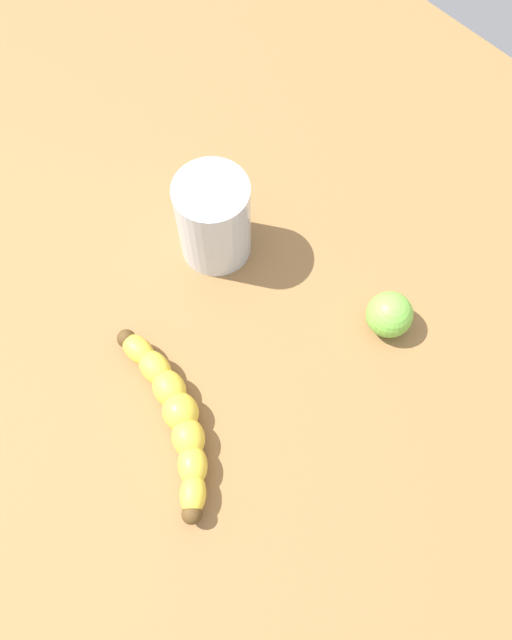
# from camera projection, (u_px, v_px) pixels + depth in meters

# --- Properties ---
(wooden_tabletop) EXTENTS (1.20, 1.20, 0.03)m
(wooden_tabletop) POSITION_uv_depth(u_px,v_px,m) (140.00, 334.00, 0.70)
(wooden_tabletop) COLOR olive
(wooden_tabletop) RESTS_ON ground
(banana) EXTENTS (0.09, 0.20, 0.04)m
(banana) POSITION_uv_depth(u_px,v_px,m) (174.00, 415.00, 0.63)
(banana) COLOR yellow
(banana) RESTS_ON wooden_tabletop
(smoothie_glass) EXTENTS (0.08, 0.08, 0.11)m
(smoothie_glass) POSITION_uv_depth(u_px,v_px,m) (214.00, 222.00, 0.68)
(smoothie_glass) COLOR silver
(smoothie_glass) RESTS_ON wooden_tabletop
(lime_fruit) EXTENTS (0.05, 0.05, 0.05)m
(lime_fruit) POSITION_uv_depth(u_px,v_px,m) (389.00, 315.00, 0.67)
(lime_fruit) COLOR #75C142
(lime_fruit) RESTS_ON wooden_tabletop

